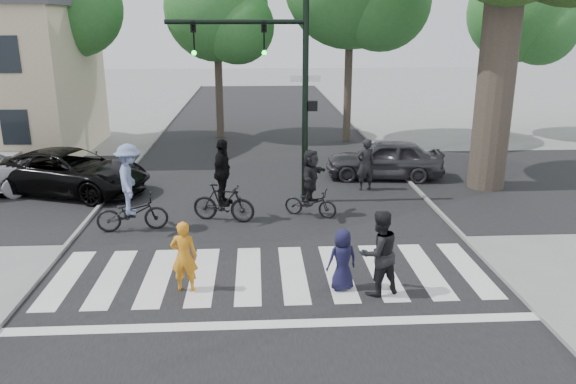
# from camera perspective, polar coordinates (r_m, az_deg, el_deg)

# --- Properties ---
(ground) EXTENTS (120.00, 120.00, 0.00)m
(ground) POSITION_cam_1_polar(r_m,az_deg,el_deg) (11.75, -1.61, -10.39)
(ground) COLOR gray
(ground) RESTS_ON ground
(road_stem) EXTENTS (10.00, 70.00, 0.01)m
(road_stem) POSITION_cam_1_polar(r_m,az_deg,el_deg) (16.36, -2.16, -2.35)
(road_stem) COLOR black
(road_stem) RESTS_ON ground
(road_cross) EXTENTS (70.00, 10.00, 0.01)m
(road_cross) POSITION_cam_1_polar(r_m,az_deg,el_deg) (19.22, -2.36, 0.58)
(road_cross) COLOR black
(road_cross) RESTS_ON ground
(curb_left) EXTENTS (0.10, 70.00, 0.10)m
(curb_left) POSITION_cam_1_polar(r_m,az_deg,el_deg) (17.02, -19.43, -2.40)
(curb_left) COLOR gray
(curb_left) RESTS_ON ground
(curb_right) EXTENTS (0.10, 70.00, 0.10)m
(curb_right) POSITION_cam_1_polar(r_m,az_deg,el_deg) (17.19, 14.93, -1.81)
(curb_right) COLOR gray
(curb_right) RESTS_ON ground
(crosswalk) EXTENTS (10.00, 3.85, 0.01)m
(crosswalk) POSITION_cam_1_polar(r_m,az_deg,el_deg) (12.34, -1.71, -8.95)
(crosswalk) COLOR silver
(crosswalk) RESTS_ON ground
(traffic_signal) EXTENTS (4.45, 0.29, 6.00)m
(traffic_signal) POSITION_cam_1_polar(r_m,az_deg,el_deg) (16.73, -1.16, 11.77)
(traffic_signal) COLOR black
(traffic_signal) RESTS_ON ground
(bg_tree_2) EXTENTS (5.04, 4.80, 8.40)m
(bg_tree_2) POSITION_cam_1_polar(r_m,az_deg,el_deg) (27.11, -6.77, 17.57)
(bg_tree_2) COLOR brown
(bg_tree_2) RESTS_ON ground
(bg_tree_4) EXTENTS (4.83, 4.60, 8.15)m
(bg_tree_4) POSITION_cam_1_polar(r_m,az_deg,el_deg) (29.38, 22.82, 16.08)
(bg_tree_4) COLOR brown
(bg_tree_4) RESTS_ON ground
(pedestrian_woman) EXTENTS (0.58, 0.40, 1.53)m
(pedestrian_woman) POSITION_cam_1_polar(r_m,az_deg,el_deg) (11.81, -10.51, -6.45)
(pedestrian_woman) COLOR orange
(pedestrian_woman) RESTS_ON ground
(pedestrian_child) EXTENTS (0.74, 0.58, 1.33)m
(pedestrian_child) POSITION_cam_1_polar(r_m,az_deg,el_deg) (11.76, 5.53, -6.86)
(pedestrian_child) COLOR #181736
(pedestrian_child) RESTS_ON ground
(pedestrian_adult) EXTENTS (1.06, 0.95, 1.80)m
(pedestrian_adult) POSITION_cam_1_polar(r_m,az_deg,el_deg) (11.57, 9.22, -6.13)
(pedestrian_adult) COLOR black
(pedestrian_adult) RESTS_ON ground
(cyclist_left) EXTENTS (1.95, 1.31, 2.37)m
(cyclist_left) POSITION_cam_1_polar(r_m,az_deg,el_deg) (15.42, -15.69, -0.19)
(cyclist_left) COLOR black
(cyclist_left) RESTS_ON ground
(cyclist_mid) EXTENTS (1.87, 1.18, 2.35)m
(cyclist_mid) POSITION_cam_1_polar(r_m,az_deg,el_deg) (15.68, -6.62, 0.38)
(cyclist_mid) COLOR black
(cyclist_mid) RESTS_ON ground
(cyclist_right) EXTENTS (1.64, 1.51, 1.98)m
(cyclist_right) POSITION_cam_1_polar(r_m,az_deg,el_deg) (16.01, 2.32, 0.51)
(cyclist_right) COLOR black
(cyclist_right) RESTS_ON ground
(car_suv) EXTENTS (5.68, 3.94, 1.44)m
(car_suv) POSITION_cam_1_polar(r_m,az_deg,el_deg) (19.62, -21.23, 1.94)
(car_suv) COLOR black
(car_suv) RESTS_ON ground
(car_grey) EXTENTS (4.31, 2.16, 1.41)m
(car_grey) POSITION_cam_1_polar(r_m,az_deg,el_deg) (20.40, 9.76, 3.34)
(car_grey) COLOR #353339
(car_grey) RESTS_ON ground
(bystander_dark) EXTENTS (0.72, 0.57, 1.75)m
(bystander_dark) POSITION_cam_1_polar(r_m,az_deg,el_deg) (18.76, 7.87, 2.78)
(bystander_dark) COLOR black
(bystander_dark) RESTS_ON ground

